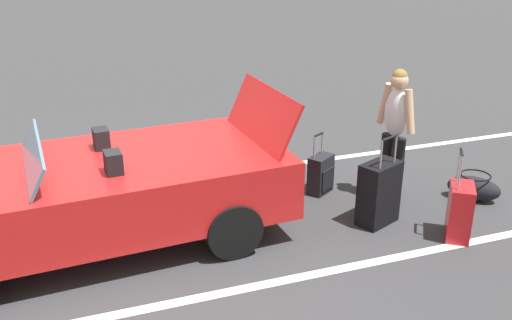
% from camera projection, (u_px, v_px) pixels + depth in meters
% --- Properties ---
extents(ground_plane, '(80.00, 80.00, 0.00)m').
position_uv_depth(ground_plane, '(97.00, 243.00, 6.21)').
color(ground_plane, '#333335').
extents(lot_line_near, '(18.00, 0.12, 0.01)m').
position_uv_depth(lot_line_near, '(88.00, 192.00, 7.39)').
color(lot_line_near, silver).
rests_on(lot_line_near, ground_plane).
extents(lot_line_mid, '(18.00, 0.12, 0.01)m').
position_uv_depth(lot_line_mid, '(111.00, 316.00, 5.03)').
color(lot_line_mid, silver).
rests_on(lot_line_mid, ground_plane).
extents(convertible_car, '(4.28, 2.03, 1.52)m').
position_uv_depth(convertible_car, '(72.00, 197.00, 5.92)').
color(convertible_car, red).
rests_on(convertible_car, ground_plane).
extents(suitcase_large_black, '(0.55, 0.44, 1.08)m').
position_uv_depth(suitcase_large_black, '(379.00, 193.00, 6.51)').
color(suitcase_large_black, black).
rests_on(suitcase_large_black, ground_plane).
extents(suitcase_medium_bright, '(0.42, 0.47, 1.01)m').
position_uv_depth(suitcase_medium_bright, '(460.00, 212.00, 6.21)').
color(suitcase_medium_bright, red).
rests_on(suitcase_medium_bright, ground_plane).
extents(suitcase_small_carryon, '(0.39, 0.35, 0.79)m').
position_uv_depth(suitcase_small_carryon, '(321.00, 174.00, 7.31)').
color(suitcase_small_carryon, black).
rests_on(suitcase_small_carryon, ground_plane).
extents(duffel_bag, '(0.66, 0.67, 0.34)m').
position_uv_depth(duffel_bag, '(474.00, 188.00, 7.15)').
color(duffel_bag, black).
rests_on(duffel_bag, ground_plane).
extents(traveler_person, '(0.29, 0.61, 1.65)m').
position_uv_depth(traveler_person, '(395.00, 128.00, 6.92)').
color(traveler_person, black).
rests_on(traveler_person, ground_plane).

